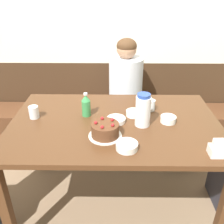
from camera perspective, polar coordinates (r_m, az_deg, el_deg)
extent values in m
plane|color=#846B51|center=(2.24, 0.64, -19.76)|extent=(12.00, 12.00, 0.00)
cube|color=#3D2819|center=(2.83, 0.75, 2.55)|extent=(4.80, 0.04, 0.89)
cube|color=#56331E|center=(2.74, 0.72, -3.66)|extent=(2.68, 0.38, 0.44)
cube|color=#4C2D19|center=(1.75, 0.77, -2.72)|extent=(1.46, 0.94, 0.03)
cube|color=#4C2D19|center=(1.81, -22.92, -19.98)|extent=(0.06, 0.06, 0.74)
cube|color=#4C2D19|center=(1.81, 24.25, -20.22)|extent=(0.06, 0.06, 0.74)
cube|color=#4C2D19|center=(2.41, -15.75, -5.42)|extent=(0.06, 0.06, 0.74)
cube|color=#4C2D19|center=(2.41, 17.18, -5.61)|extent=(0.06, 0.06, 0.74)
cylinder|color=white|center=(1.59, -1.42, -5.43)|extent=(0.21, 0.21, 0.01)
cylinder|color=#56331E|center=(1.56, -1.44, -4.05)|extent=(0.18, 0.18, 0.08)
sphere|color=red|center=(1.58, -2.12, -1.43)|extent=(0.02, 0.02, 0.02)
sphere|color=red|center=(1.54, -3.59, -2.44)|extent=(0.02, 0.02, 0.02)
sphere|color=red|center=(1.49, -2.12, -3.46)|extent=(0.02, 0.02, 0.02)
sphere|color=red|center=(1.51, 0.30, -3.01)|extent=(0.02, 0.02, 0.02)
sphere|color=red|center=(1.57, 0.21, -1.76)|extent=(0.02, 0.02, 0.02)
cylinder|color=white|center=(1.67, 7.22, 0.16)|extent=(0.10, 0.10, 0.21)
cylinder|color=#28479E|center=(1.62, 7.45, 3.75)|extent=(0.09, 0.09, 0.02)
cylinder|color=#388E4C|center=(1.81, -5.79, 0.88)|extent=(0.06, 0.06, 0.12)
cone|color=#388E4C|center=(1.77, -5.91, 3.23)|extent=(0.06, 0.06, 0.05)
cylinder|color=silver|center=(1.76, -5.96, 4.12)|extent=(0.03, 0.03, 0.01)
cube|color=white|center=(1.54, 23.41, -8.16)|extent=(0.11, 0.08, 0.05)
cube|color=white|center=(1.51, 23.78, -6.54)|extent=(0.09, 0.03, 0.05)
cylinder|color=white|center=(1.47, 3.57, -7.77)|extent=(0.13, 0.13, 0.04)
cylinder|color=white|center=(1.73, 1.09, -1.87)|extent=(0.13, 0.13, 0.03)
cylinder|color=white|center=(1.77, 12.85, -1.63)|extent=(0.11, 0.11, 0.04)
cylinder|color=white|center=(1.82, 5.00, -0.27)|extent=(0.10, 0.10, 0.04)
cylinder|color=silver|center=(1.86, -17.32, -0.03)|extent=(0.07, 0.07, 0.09)
cylinder|color=silver|center=(1.90, 8.99, 1.54)|extent=(0.06, 0.06, 0.08)
cube|color=#33333D|center=(2.66, 2.93, -4.70)|extent=(0.30, 0.34, 0.45)
cylinder|color=silver|center=(2.42, 3.21, 5.62)|extent=(0.32, 0.32, 0.58)
sphere|color=#A87A5B|center=(2.31, 3.46, 14.13)|extent=(0.18, 0.18, 0.18)
ellipsoid|color=#4C331E|center=(2.30, 3.48, 14.89)|extent=(0.18, 0.18, 0.13)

